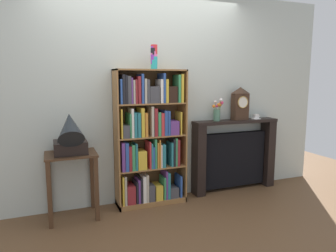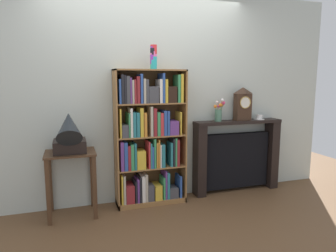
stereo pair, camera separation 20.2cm
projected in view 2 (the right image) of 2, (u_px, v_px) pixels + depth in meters
The scene contains 10 objects.
ground_plane at pixel (153, 206), 3.72m from camera, with size 7.86×6.40×0.02m, color brown.
wall_back at pixel (158, 97), 3.83m from camera, with size 4.86×0.08×2.60m, color beige.
bookshelf at pixel (149, 141), 3.68m from camera, with size 0.85×0.28×1.63m.
cup_stack at pixel (154, 57), 3.52m from camera, with size 0.08×0.08×0.28m.
side_table_left at pixel (71, 170), 3.38m from camera, with size 0.54×0.43×0.73m.
gramophone at pixel (69, 134), 3.25m from camera, with size 0.34×0.49×0.52m.
fireplace_mantel at pixel (236, 156), 4.16m from camera, with size 1.22×0.22×0.98m.
mantel_clock at pixel (243, 104), 4.05m from camera, with size 0.21×0.13×0.44m.
flower_vase at pixel (219, 112), 3.96m from camera, with size 0.15×0.15×0.30m.
teacup_with_saucer at pixel (259, 117), 4.16m from camera, with size 0.15×0.15×0.06m.
Camera 2 is at (-0.92, -3.41, 1.51)m, focal length 32.69 mm.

